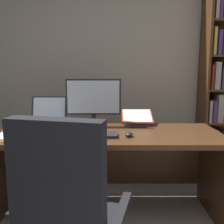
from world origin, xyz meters
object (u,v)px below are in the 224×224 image
at_px(reading_stand_with_book, 138,118).
at_px(pen, 62,131).
at_px(keyboard, 91,135).
at_px(notepad, 60,132).
at_px(desk, 108,152).
at_px(monitor, 94,102).
at_px(open_binder, 26,137).
at_px(laptop, 48,120).
at_px(computer_mouse, 130,134).

relative_size(reading_stand_with_book, pen, 2.11).
xyz_separation_m(keyboard, notepad, (-0.27, 0.14, -0.01)).
bearing_deg(desk, monitor, 129.72).
relative_size(monitor, open_binder, 0.91).
bearing_deg(keyboard, laptop, 139.22).
xyz_separation_m(laptop, keyboard, (0.44, -0.38, -0.04)).
relative_size(keyboard, pen, 3.00).
relative_size(reading_stand_with_book, notepad, 1.40).
bearing_deg(notepad, open_binder, -139.90).
bearing_deg(monitor, reading_stand_with_book, 9.92).
height_order(desk, keyboard, keyboard).
bearing_deg(computer_mouse, monitor, 129.33).
distance_m(monitor, pen, 0.40).
distance_m(desk, pen, 0.44).
xyz_separation_m(notepad, pen, (0.02, 0.00, 0.01)).
distance_m(monitor, keyboard, 0.42).
bearing_deg(reading_stand_with_book, laptop, -175.87).
height_order(monitor, pen, monitor).
height_order(open_binder, notepad, open_binder).
distance_m(monitor, computer_mouse, 0.51).
relative_size(laptop, pen, 2.41).
height_order(computer_mouse, reading_stand_with_book, reading_stand_with_book).
xyz_separation_m(desk, laptop, (-0.56, 0.16, 0.25)).
height_order(monitor, reading_stand_with_book, monitor).
height_order(computer_mouse, pen, computer_mouse).
height_order(keyboard, open_binder, same).
bearing_deg(computer_mouse, reading_stand_with_book, 76.04).
height_order(reading_stand_with_book, open_binder, reading_stand_with_book).
xyz_separation_m(laptop, open_binder, (-0.06, -0.43, -0.04)).
relative_size(laptop, notepad, 1.61).
xyz_separation_m(laptop, notepad, (0.16, -0.24, -0.05)).
bearing_deg(pen, laptop, 127.15).
bearing_deg(open_binder, monitor, 56.03).
xyz_separation_m(computer_mouse, open_binder, (-0.80, -0.05, -0.01)).
distance_m(monitor, notepad, 0.42).
xyz_separation_m(monitor, keyboard, (0.00, -0.37, -0.21)).
xyz_separation_m(open_binder, pen, (0.24, 0.19, 0.00)).
relative_size(open_binder, notepad, 2.61).
relative_size(desk, computer_mouse, 18.17).
bearing_deg(reading_stand_with_book, open_binder, -151.69).
bearing_deg(reading_stand_with_book, pen, -155.60).
height_order(desk, monitor, monitor).
bearing_deg(notepad, reading_stand_with_book, 23.77).
bearing_deg(keyboard, pen, 151.80).
bearing_deg(monitor, desk, -50.28).
xyz_separation_m(reading_stand_with_book, notepad, (-0.68, -0.30, -0.06)).
relative_size(computer_mouse, open_binder, 0.19).
xyz_separation_m(monitor, laptop, (-0.44, 0.01, -0.17)).
height_order(desk, laptop, laptop).
xyz_separation_m(laptop, computer_mouse, (0.74, -0.38, -0.04)).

